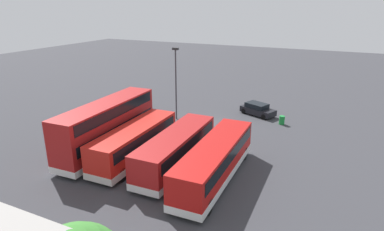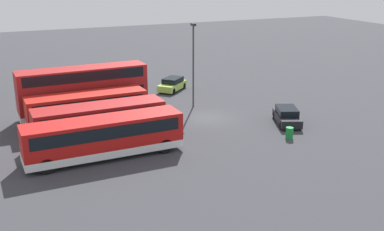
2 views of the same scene
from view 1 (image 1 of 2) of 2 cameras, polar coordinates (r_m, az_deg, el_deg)
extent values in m
plane|color=#38383D|center=(36.68, 2.40, -1.53)|extent=(140.00, 140.00, 0.00)
cube|color=#B71411|center=(24.91, 3.99, -7.66)|extent=(2.87, 11.41, 2.60)
cube|color=silver|center=(25.38, 3.94, -9.74)|extent=(2.92, 11.45, 0.55)
cube|color=black|center=(24.65, 4.03, -6.41)|extent=(2.91, 10.61, 0.90)
cube|color=black|center=(29.66, 7.80, -2.07)|extent=(2.25, 0.12, 1.10)
cylinder|color=black|center=(29.36, 4.74, -5.78)|extent=(0.33, 1.11, 1.10)
cylinder|color=black|center=(28.79, 9.00, -6.48)|extent=(0.33, 1.11, 1.10)
cylinder|color=black|center=(22.42, -2.73, -14.14)|extent=(0.33, 1.11, 1.10)
cylinder|color=black|center=(21.66, 2.81, -15.45)|extent=(0.33, 1.11, 1.10)
cube|color=#A51919|center=(26.70, -2.75, -5.74)|extent=(2.79, 10.27, 2.60)
cube|color=silver|center=(27.14, -2.72, -7.71)|extent=(2.83, 10.32, 0.55)
cube|color=black|center=(26.46, -2.77, -4.56)|extent=(2.83, 9.48, 0.90)
cube|color=black|center=(30.80, 1.54, -1.10)|extent=(2.25, 0.11, 1.10)
cylinder|color=black|center=(30.64, -1.47, -4.63)|extent=(0.33, 1.11, 1.10)
cylinder|color=black|center=(29.82, 2.45, -5.33)|extent=(0.33, 1.11, 1.10)
cylinder|color=black|center=(24.86, -8.99, -10.79)|extent=(0.33, 1.11, 1.10)
cylinder|color=black|center=(23.84, -4.34, -11.99)|extent=(0.33, 1.11, 1.10)
cube|color=red|center=(28.43, -9.80, -4.43)|extent=(2.78, 10.09, 2.60)
cube|color=silver|center=(28.85, -9.69, -6.30)|extent=(2.82, 10.13, 0.55)
cube|color=black|center=(28.21, -9.87, -3.31)|extent=(2.82, 9.29, 0.90)
cube|color=black|center=(32.22, -4.91, -0.25)|extent=(2.25, 0.11, 1.10)
cylinder|color=black|center=(32.21, -7.81, -3.60)|extent=(0.33, 1.11, 1.10)
cylinder|color=black|center=(31.15, -4.28, -4.27)|extent=(0.33, 1.11, 1.10)
cylinder|color=black|center=(26.95, -15.98, -8.86)|extent=(0.33, 1.11, 1.10)
cylinder|color=black|center=(25.68, -12.05, -9.98)|extent=(0.33, 1.11, 1.10)
cube|color=#A51919|center=(30.26, -14.39, -1.68)|extent=(2.99, 11.67, 4.20)
cube|color=silver|center=(30.93, -14.12, -4.85)|extent=(3.03, 11.71, 0.55)
cube|color=black|center=(30.33, -14.36, -2.03)|extent=(3.02, 10.87, 0.90)
cube|color=black|center=(29.78, -14.62, 1.03)|extent=(3.02, 10.87, 0.90)
cube|color=black|center=(34.82, -8.62, 1.07)|extent=(2.25, 0.15, 1.10)
cylinder|color=black|center=(34.84, -11.29, -2.04)|extent=(0.34, 1.11, 1.10)
cylinder|color=black|center=(33.68, -8.11, -2.60)|extent=(0.34, 1.11, 1.10)
cylinder|color=black|center=(28.70, -21.20, -7.69)|extent=(0.34, 1.11, 1.10)
cylinder|color=black|center=(27.27, -17.75, -8.71)|extent=(0.34, 1.11, 1.10)
cube|color=black|center=(40.31, 11.29, 0.81)|extent=(4.51, 3.24, 0.70)
cube|color=black|center=(40.24, 11.12, 1.72)|extent=(2.92, 2.46, 0.55)
cylinder|color=black|center=(40.21, 13.62, 0.28)|extent=(0.68, 0.45, 0.64)
cylinder|color=black|center=(38.95, 12.28, -0.22)|extent=(0.68, 0.45, 0.64)
cylinder|color=black|center=(41.82, 10.33, 1.23)|extent=(0.68, 0.45, 0.64)
cylinder|color=black|center=(40.62, 8.95, 0.77)|extent=(0.68, 0.45, 0.64)
cube|color=#A5D14C|center=(42.07, -10.55, 1.62)|extent=(3.98, 4.11, 0.70)
cube|color=black|center=(42.09, -10.63, 2.51)|extent=(2.80, 2.85, 0.55)
cylinder|color=black|center=(40.93, -9.19, 0.90)|extent=(0.59, 0.62, 0.64)
cylinder|color=black|center=(40.77, -11.41, 0.69)|extent=(0.59, 0.62, 0.64)
cylinder|color=black|center=(43.51, -9.70, 1.95)|extent=(0.59, 0.62, 0.64)
cylinder|color=black|center=(43.36, -11.80, 1.76)|extent=(0.59, 0.62, 0.64)
cylinder|color=#38383D|center=(37.34, -2.78, 5.17)|extent=(0.16, 0.16, 7.89)
cube|color=#262628|center=(36.60, -2.88, 11.41)|extent=(0.70, 0.30, 0.24)
cylinder|color=#197F33|center=(37.85, 15.23, -0.78)|extent=(0.60, 0.60, 0.95)
camera|label=2|loc=(27.29, 85.90, 2.67)|focal=44.09mm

